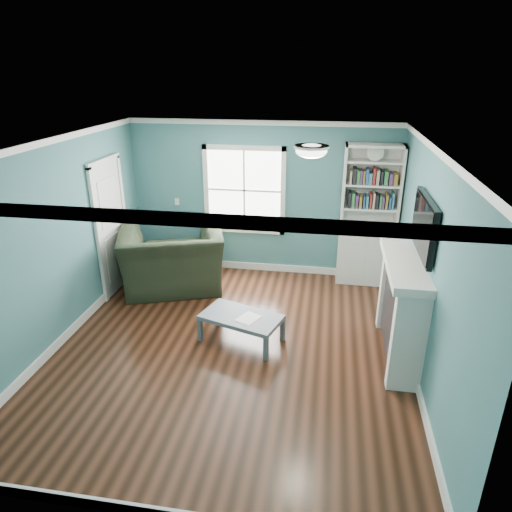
# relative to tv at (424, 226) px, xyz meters

# --- Properties ---
(floor) EXTENTS (5.00, 5.00, 0.00)m
(floor) POSITION_rel_tv_xyz_m (-2.20, -0.20, -1.72)
(floor) COLOR black
(floor) RESTS_ON ground
(room_walls) EXTENTS (5.00, 5.00, 5.00)m
(room_walls) POSITION_rel_tv_xyz_m (-2.20, -0.20, -0.14)
(room_walls) COLOR #41767E
(room_walls) RESTS_ON ground
(trim) EXTENTS (4.50, 5.00, 2.60)m
(trim) POSITION_rel_tv_xyz_m (-2.20, -0.20, -0.49)
(trim) COLOR white
(trim) RESTS_ON ground
(window) EXTENTS (1.40, 0.06, 1.50)m
(window) POSITION_rel_tv_xyz_m (-2.50, 2.29, -0.27)
(window) COLOR white
(window) RESTS_ON room_walls
(bookshelf) EXTENTS (0.90, 0.35, 2.31)m
(bookshelf) POSITION_rel_tv_xyz_m (-0.43, 2.10, -0.80)
(bookshelf) COLOR silver
(bookshelf) RESTS_ON ground
(fireplace) EXTENTS (0.44, 1.58, 1.30)m
(fireplace) POSITION_rel_tv_xyz_m (-0.12, 0.00, -1.09)
(fireplace) COLOR black
(fireplace) RESTS_ON ground
(tv) EXTENTS (0.06, 1.10, 0.65)m
(tv) POSITION_rel_tv_xyz_m (0.00, 0.00, 0.00)
(tv) COLOR black
(tv) RESTS_ON fireplace
(door) EXTENTS (0.12, 0.98, 2.17)m
(door) POSITION_rel_tv_xyz_m (-4.42, 1.20, -0.65)
(door) COLOR silver
(door) RESTS_ON ground
(ceiling_fixture) EXTENTS (0.38, 0.38, 0.15)m
(ceiling_fixture) POSITION_rel_tv_xyz_m (-1.30, -0.10, 0.82)
(ceiling_fixture) COLOR white
(ceiling_fixture) RESTS_ON room_walls
(light_switch) EXTENTS (0.08, 0.01, 0.12)m
(light_switch) POSITION_rel_tv_xyz_m (-3.70, 2.28, -0.52)
(light_switch) COLOR white
(light_switch) RESTS_ON room_walls
(recliner) EXTENTS (1.83, 1.48, 1.38)m
(recliner) POSITION_rel_tv_xyz_m (-3.52, 1.36, -1.04)
(recliner) COLOR black
(recliner) RESTS_ON ground
(coffee_table) EXTENTS (1.15, 0.85, 0.37)m
(coffee_table) POSITION_rel_tv_xyz_m (-2.12, -0.01, -1.40)
(coffee_table) COLOR #4E575E
(coffee_table) RESTS_ON ground
(paper_sheet) EXTENTS (0.34, 0.37, 0.00)m
(paper_sheet) POSITION_rel_tv_xyz_m (-2.01, -0.07, -1.35)
(paper_sheet) COLOR white
(paper_sheet) RESTS_ON coffee_table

